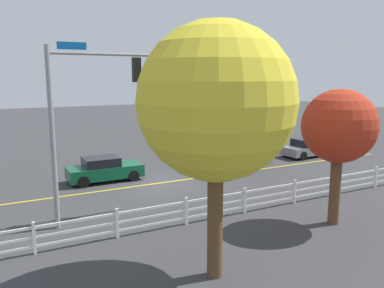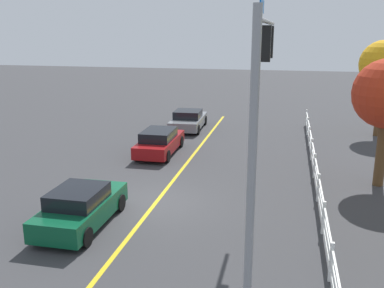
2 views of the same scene
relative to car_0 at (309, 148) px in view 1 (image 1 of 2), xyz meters
name	(u,v)px [view 1 (image 1 of 2)]	position (x,y,z in m)	size (l,w,h in m)	color
ground_plane	(157,183)	(13.09, 1.70, -0.63)	(120.00, 120.00, 0.00)	#38383A
lane_center_stripe	(218,175)	(9.09, 1.70, -0.63)	(28.00, 0.16, 0.01)	gold
signal_assembly	(108,98)	(16.93, 5.87, 4.49)	(7.97, 0.38, 7.25)	gray
car_0	(309,148)	(0.00, 0.00, 0.00)	(4.62, 2.15, 1.33)	slate
car_1	(238,155)	(6.33, -0.16, 0.04)	(4.58, 1.91, 1.37)	maroon
car_2	(104,169)	(15.60, -0.20, 0.05)	(4.20, 1.88, 1.41)	#0C4C2D
white_rail_fence	(271,195)	(10.09, 7.94, -0.03)	(26.10, 0.10, 1.15)	white
tree_0	(216,103)	(15.54, 12.01, 4.61)	(4.53, 4.53, 7.54)	brown
tree_1	(339,127)	(9.03, 10.64, 3.35)	(2.94, 2.94, 5.50)	brown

